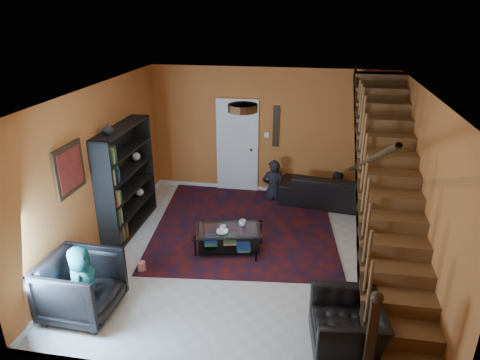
# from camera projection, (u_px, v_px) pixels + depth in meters

# --- Properties ---
(floor) EXTENTS (5.50, 5.50, 0.00)m
(floor) POSITION_uv_depth(u_px,v_px,m) (250.00, 255.00, 7.37)
(floor) COLOR beige
(floor) RESTS_ON ground
(room) EXTENTS (5.50, 5.50, 5.50)m
(room) POSITION_uv_depth(u_px,v_px,m) (195.00, 212.00, 8.77)
(room) COLOR #BC6429
(room) RESTS_ON ground
(staircase) EXTENTS (0.95, 5.02, 3.18)m
(staircase) POSITION_uv_depth(u_px,v_px,m) (388.00, 189.00, 6.50)
(staircase) COLOR brown
(staircase) RESTS_ON floor
(bookshelf) EXTENTS (0.35, 1.80, 2.00)m
(bookshelf) POSITION_uv_depth(u_px,v_px,m) (127.00, 181.00, 7.93)
(bookshelf) COLOR black
(bookshelf) RESTS_ON floor
(door) EXTENTS (0.82, 0.05, 2.05)m
(door) POSITION_uv_depth(u_px,v_px,m) (237.00, 148.00, 9.57)
(door) COLOR silver
(door) RESTS_ON floor
(framed_picture) EXTENTS (0.04, 0.74, 0.74)m
(framed_picture) POSITION_uv_depth(u_px,v_px,m) (69.00, 169.00, 6.29)
(framed_picture) COLOR maroon
(framed_picture) RESTS_ON room
(wall_hanging) EXTENTS (0.14, 0.03, 0.90)m
(wall_hanging) POSITION_uv_depth(u_px,v_px,m) (276.00, 126.00, 9.25)
(wall_hanging) COLOR black
(wall_hanging) RESTS_ON room
(ceiling_fixture) EXTENTS (0.40, 0.40, 0.10)m
(ceiling_fixture) POSITION_uv_depth(u_px,v_px,m) (243.00, 108.00, 5.60)
(ceiling_fixture) COLOR #3F2814
(ceiling_fixture) RESTS_ON room
(rug) EXTENTS (3.75, 4.18, 0.02)m
(rug) POSITION_uv_depth(u_px,v_px,m) (245.00, 222.00, 8.44)
(rug) COLOR #470F0C
(rug) RESTS_ON floor
(sofa) EXTENTS (2.40, 1.18, 0.67)m
(sofa) POSITION_uv_depth(u_px,v_px,m) (336.00, 190.00, 9.10)
(sofa) COLOR black
(sofa) RESTS_ON floor
(armchair_left) EXTENTS (0.99, 0.96, 0.87)m
(armchair_left) POSITION_uv_depth(u_px,v_px,m) (81.00, 286.00, 5.83)
(armchair_left) COLOR black
(armchair_left) RESTS_ON floor
(armchair_right) EXTENTS (0.94, 1.05, 0.63)m
(armchair_right) POSITION_uv_depth(u_px,v_px,m) (347.00, 325.00, 5.30)
(armchair_right) COLOR black
(armchair_right) RESTS_ON floor
(person_adult_a) EXTENTS (0.52, 0.37, 1.37)m
(person_adult_a) POSITION_uv_depth(u_px,v_px,m) (273.00, 189.00, 9.40)
(person_adult_a) COLOR black
(person_adult_a) RESTS_ON sofa
(person_adult_b) EXTENTS (0.58, 0.46, 1.18)m
(person_adult_b) POSITION_uv_depth(u_px,v_px,m) (335.00, 197.00, 9.22)
(person_adult_b) COLOR black
(person_adult_b) RESTS_ON sofa
(person_child) EXTENTS (0.48, 0.62, 1.12)m
(person_child) POSITION_uv_depth(u_px,v_px,m) (83.00, 284.00, 5.66)
(person_child) COLOR #1A5E65
(person_child) RESTS_ON armchair_left
(coffee_table) EXTENTS (1.22, 0.87, 0.42)m
(coffee_table) POSITION_uv_depth(u_px,v_px,m) (229.00, 238.00, 7.41)
(coffee_table) COLOR black
(coffee_table) RESTS_ON floor
(cup_a) EXTENTS (0.16, 0.16, 0.10)m
(cup_a) POSITION_uv_depth(u_px,v_px,m) (243.00, 223.00, 7.44)
(cup_a) COLOR #999999
(cup_a) RESTS_ON coffee_table
(cup_b) EXTENTS (0.13, 0.13, 0.09)m
(cup_b) POSITION_uv_depth(u_px,v_px,m) (223.00, 228.00, 7.28)
(cup_b) COLOR #999999
(cup_b) RESTS_ON coffee_table
(bowl) EXTENTS (0.22, 0.22, 0.05)m
(bowl) POSITION_uv_depth(u_px,v_px,m) (222.00, 232.00, 7.20)
(bowl) COLOR #999999
(bowl) RESTS_ON coffee_table
(vase) EXTENTS (0.18, 0.18, 0.19)m
(vase) POSITION_uv_depth(u_px,v_px,m) (108.00, 129.00, 7.04)
(vase) COLOR #999999
(vase) RESTS_ON bookshelf
(popcorn_bucket) EXTENTS (0.16, 0.16, 0.15)m
(popcorn_bucket) POSITION_uv_depth(u_px,v_px,m) (141.00, 266.00, 6.88)
(popcorn_bucket) COLOR red
(popcorn_bucket) RESTS_ON rug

